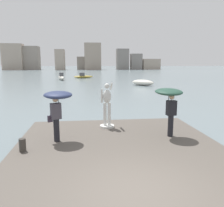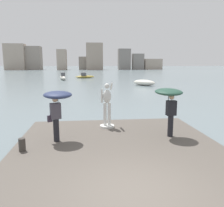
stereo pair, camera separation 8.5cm
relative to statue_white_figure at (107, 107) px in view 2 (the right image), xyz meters
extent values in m
plane|color=slate|center=(0.21, 34.41, -1.36)|extent=(400.00, 400.00, 0.00)
cube|color=#564F47|center=(0.21, -3.62, -1.16)|extent=(7.54, 9.94, 0.40)
cylinder|color=silver|center=(0.00, -0.01, -0.91)|extent=(0.67, 0.67, 0.09)
cylinder|color=silver|center=(-0.10, -0.01, -0.34)|extent=(0.15, 0.15, 1.06)
cylinder|color=silver|center=(0.10, -0.01, -0.34)|extent=(0.15, 0.15, 1.06)
ellipsoid|color=silver|center=(0.00, -0.01, 0.49)|extent=(0.38, 0.26, 0.61)
sphere|color=silver|center=(0.00, -0.01, 0.97)|extent=(0.24, 0.24, 0.24)
cylinder|color=silver|center=(-0.24, -0.01, 0.52)|extent=(0.10, 0.10, 0.62)
cylinder|color=silver|center=(0.22, 0.26, 0.93)|extent=(0.10, 0.59, 0.40)
cylinder|color=black|center=(-2.10, -1.76, -0.52)|extent=(0.22, 0.22, 0.88)
cube|color=#47424C|center=(-2.10, -1.76, 0.22)|extent=(0.44, 0.36, 0.60)
sphere|color=tan|center=(-2.10, -1.76, 0.67)|extent=(0.21, 0.21, 0.21)
cylinder|color=#262626|center=(-2.00, -1.68, 0.51)|extent=(0.02, 0.02, 0.48)
ellipsoid|color=navy|center=(-2.00, -1.68, 0.82)|extent=(1.38, 1.39, 0.31)
cube|color=#332838|center=(-2.31, -1.82, -0.06)|extent=(0.20, 0.16, 0.24)
cylinder|color=black|center=(2.45, -1.65, -0.52)|extent=(0.22, 0.22, 0.88)
cube|color=black|center=(2.45, -1.65, 0.22)|extent=(0.40, 0.27, 0.60)
sphere|color=tan|center=(2.45, -1.65, 0.67)|extent=(0.21, 0.21, 0.21)
cylinder|color=#262626|center=(2.32, -1.62, 0.54)|extent=(0.02, 0.02, 0.54)
ellipsoid|color=#234738|center=(2.32, -1.62, 0.87)|extent=(1.17, 1.19, 0.32)
cylinder|color=#38332D|center=(-3.13, -2.67, -0.74)|extent=(0.23, 0.23, 0.44)
ellipsoid|color=silver|center=(-5.77, 36.69, -0.94)|extent=(1.97, 5.02, 0.85)
cube|color=#4C4C51|center=(-5.69, 36.33, -0.23)|extent=(0.97, 1.47, 0.67)
ellipsoid|color=silver|center=(7.56, 23.48, -0.92)|extent=(3.61, 3.64, 0.87)
ellipsoid|color=#B2993D|center=(-1.42, 41.66, -1.07)|extent=(4.32, 1.82, 0.58)
cube|color=#4C4C51|center=(-1.73, 41.63, -0.49)|extent=(1.18, 1.13, 0.68)
cube|color=#A89989|center=(-34.59, 104.95, 4.69)|extent=(9.22, 5.71, 12.10)
cube|color=gray|center=(-27.32, 107.19, 4.21)|extent=(8.55, 6.75, 11.14)
cube|color=#A89989|center=(-12.80, 103.54, 3.41)|extent=(4.16, 7.35, 9.54)
cube|color=gray|center=(-1.89, 107.61, 1.80)|extent=(6.14, 5.25, 6.32)
cube|color=gray|center=(2.64, 103.45, 4.91)|extent=(7.80, 7.73, 12.53)
cube|color=gray|center=(17.56, 105.72, 3.73)|extent=(5.95, 4.71, 10.17)
cube|color=gray|center=(24.60, 105.98, 2.55)|extent=(5.55, 4.33, 7.81)
cube|color=#A89989|center=(32.58, 108.12, 1.29)|extent=(8.88, 7.05, 5.30)
camera|label=1|loc=(-0.96, -10.44, 2.01)|focal=37.11mm
camera|label=2|loc=(-0.88, -10.45, 2.01)|focal=37.11mm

